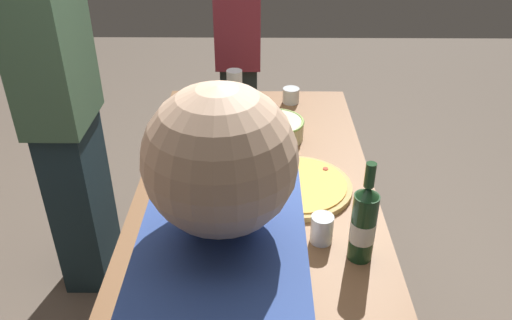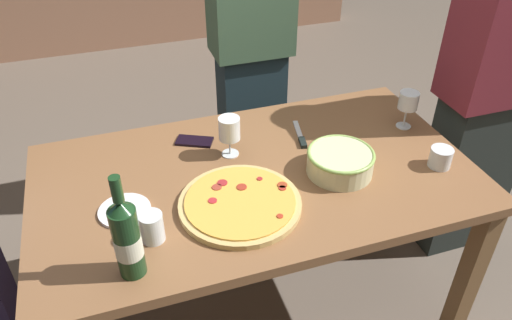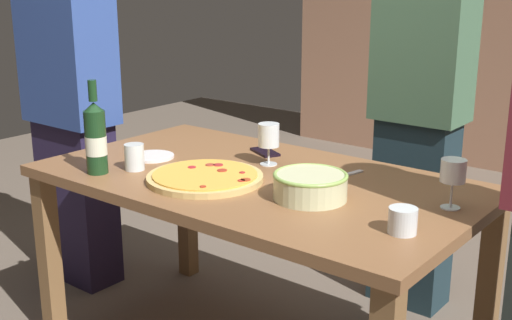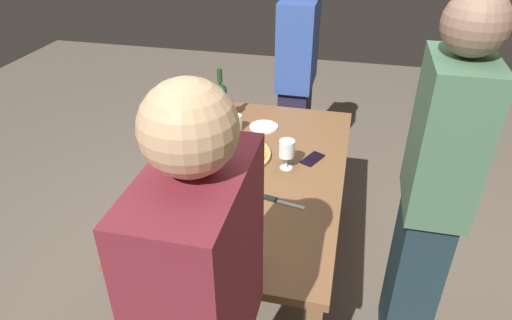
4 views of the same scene
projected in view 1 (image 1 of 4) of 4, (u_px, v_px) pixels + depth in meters
The scene contains 14 objects.
ground_plane at pixel (256, 307), 2.43m from camera, with size 8.00×8.00×0.00m, color #685B4E.
dining_table at pixel (256, 192), 2.09m from camera, with size 1.60×0.90×0.75m.
pizza at pixel (297, 186), 1.94m from camera, with size 0.41×0.41×0.03m.
serving_bowl at pixel (276, 128), 2.27m from camera, with size 0.25×0.25×0.09m.
wine_bottle at pixel (364, 223), 1.56m from camera, with size 0.08×0.08×0.34m.
wine_glass_near_pizza at pixel (234, 79), 2.57m from camera, with size 0.08×0.08×0.16m.
wine_glass_by_bottle at pixel (216, 157), 1.94m from camera, with size 0.08×0.08×0.16m.
cup_amber at pixel (322, 229), 1.67m from camera, with size 0.07×0.07×0.10m, color white.
cup_ceramic at pixel (291, 95), 2.59m from camera, with size 0.08×0.08×0.08m, color white.
side_plate at pixel (274, 254), 1.63m from camera, with size 0.17×0.17×0.01m, color white.
cell_phone at pixel (182, 196), 1.90m from camera, with size 0.07×0.14×0.01m, color black.
pizza_knife at pixel (219, 142), 2.25m from camera, with size 0.06×0.20×0.02m.
person_host at pixel (239, 54), 2.94m from camera, with size 0.46×0.24×1.68m.
person_guest_right at pixel (63, 114), 2.19m from camera, with size 0.38×0.24×1.73m.
Camera 1 is at (-1.72, -0.02, 1.86)m, focal length 36.32 mm.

